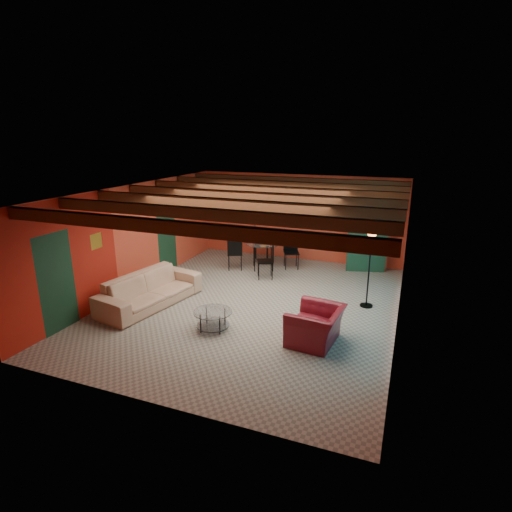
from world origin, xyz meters
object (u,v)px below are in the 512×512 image
at_px(coffee_table, 213,320).
at_px(dining_table, 263,250).
at_px(vase, 263,229).
at_px(sofa, 150,290).
at_px(armchair, 316,325).
at_px(floor_lamp, 369,269).
at_px(potted_plant, 372,198).
at_px(armoire, 368,239).

relative_size(coffee_table, dining_table, 0.37).
xyz_separation_m(coffee_table, vase, (-0.39, 4.11, 1.03)).
relative_size(sofa, armchair, 2.39).
relative_size(floor_lamp, vase, 8.88).
relative_size(dining_table, floor_lamp, 1.18).
bearing_deg(floor_lamp, dining_table, 151.50).
xyz_separation_m(floor_lamp, potted_plant, (-0.33, 2.83, 1.21)).
distance_m(sofa, dining_table, 3.84).
relative_size(coffee_table, vase, 3.86).
relative_size(coffee_table, floor_lamp, 0.43).
relative_size(floor_lamp, potted_plant, 3.57).
xyz_separation_m(sofa, coffee_table, (1.95, -0.61, -0.17)).
bearing_deg(armchair, vase, -141.56).
bearing_deg(floor_lamp, armchair, -108.92).
height_order(dining_table, armoire, armoire).
xyz_separation_m(dining_table, potted_plant, (2.90, 1.08, 1.57)).
xyz_separation_m(armoire, floor_lamp, (0.33, -2.83, -0.02)).
distance_m(sofa, armchair, 4.08).
height_order(sofa, potted_plant, potted_plant).
bearing_deg(dining_table, armoire, 20.35).
height_order(armoire, floor_lamp, armoire).
height_order(floor_lamp, vase, floor_lamp).
bearing_deg(sofa, potted_plant, -33.34).
bearing_deg(dining_table, vase, 90.00).
height_order(potted_plant, vase, potted_plant).
height_order(sofa, vase, vase).
height_order(coffee_table, potted_plant, potted_plant).
height_order(armchair, armoire, armoire).
bearing_deg(armchair, coffee_table, -78.17).
bearing_deg(floor_lamp, sofa, -159.95).
xyz_separation_m(dining_table, floor_lamp, (3.23, -1.75, 0.36)).
xyz_separation_m(coffee_table, armoire, (2.51, 5.19, 0.73)).
bearing_deg(armchair, dining_table, -141.56).
height_order(sofa, dining_table, dining_table).
bearing_deg(dining_table, sofa, -114.02).
xyz_separation_m(coffee_table, floor_lamp, (2.84, 2.36, 0.72)).
distance_m(coffee_table, vase, 4.25).
bearing_deg(potted_plant, sofa, -134.27).
distance_m(dining_table, armoire, 3.12).
height_order(dining_table, vase, vase).
bearing_deg(potted_plant, coffee_table, -115.81).
bearing_deg(armchair, sofa, -89.70).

